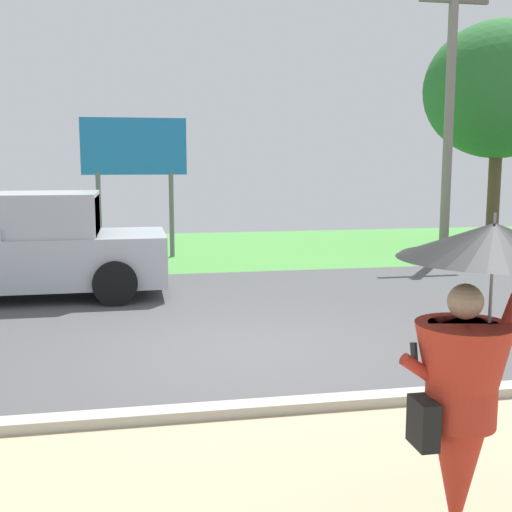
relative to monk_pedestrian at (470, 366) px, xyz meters
The scene contains 6 objects.
ground_plane 7.44m from the monk_pedestrian, 94.67° to the left, with size 40.00×22.00×0.20m.
monk_pedestrian is the anchor object (origin of this frame).
pickup_truck 9.42m from the monk_pedestrian, 115.33° to the left, with size 5.20×2.28×1.88m.
utility_pole 13.36m from the monk_pedestrian, 63.56° to the left, with size 1.80×0.24×6.93m.
roadside_billboard 13.20m from the monk_pedestrian, 98.55° to the left, with size 2.60×0.12×3.50m.
tree_left_far 16.25m from the monk_pedestrian, 58.59° to the left, with size 4.24×4.24×6.37m.
Camera 1 is at (-1.44, -7.91, 2.44)m, focal length 45.26 mm.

